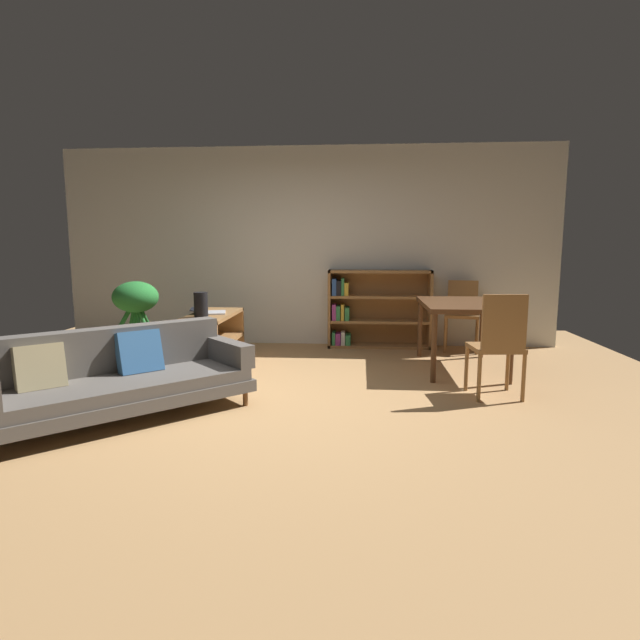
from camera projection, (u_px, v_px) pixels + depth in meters
ground_plane at (275, 400)px, 4.56m from camera, size 8.16×8.16×0.00m
back_wall_panel at (307, 247)px, 7.03m from camera, size 6.80×0.10×2.70m
fabric_couch at (117, 376)px, 4.09m from camera, size 1.99×1.96×0.70m
media_console at (212, 339)px, 5.89m from camera, size 0.47×1.22×0.59m
open_laptop at (210, 312)px, 5.88m from camera, size 0.46×0.40×0.06m
desk_speaker at (201, 305)px, 5.57m from camera, size 0.15×0.15×0.27m
potted_floor_plant at (136, 308)px, 5.99m from camera, size 0.57×0.53×0.96m
dining_table at (462, 309)px, 5.62m from camera, size 0.85×1.34×0.75m
dining_chair_near at (462, 311)px, 6.68m from camera, size 0.50×0.48×0.91m
dining_chair_far at (499, 341)px, 4.53m from camera, size 0.47×0.44×0.95m
bookshelf at (373, 309)px, 6.91m from camera, size 1.38×0.31×1.05m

